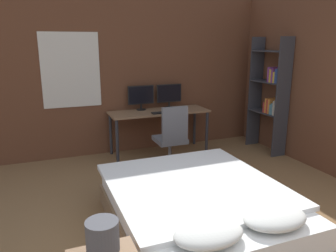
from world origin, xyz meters
The scene contains 10 objects.
wall_back centered at (-0.01, 4.15, 1.35)m, with size 12.00×0.08×2.70m.
bed centered at (-0.35, 1.33, 0.25)m, with size 1.64×2.04×0.57m.
bedside_lamp centered at (-1.44, 0.53, 0.69)m, with size 0.21×0.21×0.27m.
desk centered at (0.14, 3.79, 0.66)m, with size 1.69×0.59×0.75m.
monitor_left centered at (-0.12, 3.98, 0.99)m, with size 0.45×0.16×0.42m.
monitor_right centered at (0.40, 3.98, 0.99)m, with size 0.45×0.16×0.42m.
keyboard centered at (0.14, 3.60, 0.76)m, with size 0.38×0.13×0.02m.
computer_mouse centered at (0.42, 3.60, 0.76)m, with size 0.07×0.05×0.04m.
office_chair centered at (0.09, 3.12, 0.38)m, with size 0.52×0.52×0.97m.
bookshelf centered at (1.95, 3.17, 1.06)m, with size 0.28×0.75×1.97m.
Camera 1 is at (-1.72, -1.31, 1.88)m, focal length 35.00 mm.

